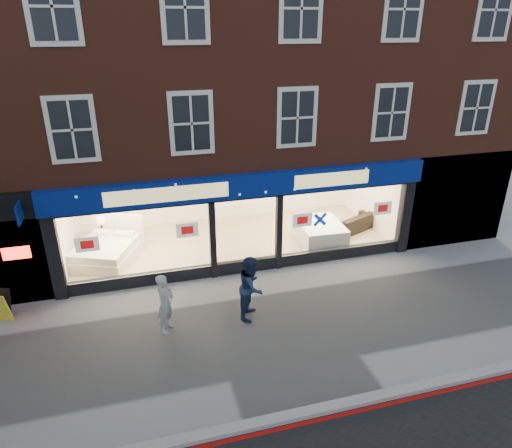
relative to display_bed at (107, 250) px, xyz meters
name	(u,v)px	position (x,y,z in m)	size (l,w,h in m)	color
ground	(276,328)	(4.25, -4.93, -0.44)	(120.00, 120.00, 0.00)	gray
kerb_line	(324,419)	(4.25, -8.03, -0.44)	(60.00, 0.10, 0.01)	#8C0A07
kerb_stone	(320,410)	(4.25, -7.83, -0.38)	(60.00, 0.25, 0.12)	gray
showroom_floor	(231,241)	(4.25, 0.32, -0.39)	(11.00, 4.50, 0.10)	tan
building	(216,42)	(4.23, 2.01, 6.23)	(19.00, 8.26, 10.30)	maroon
display_bed	(107,250)	(0.00, 0.00, 0.00)	(2.48, 2.68, 1.22)	white
bedside_table	(103,240)	(-0.15, 0.95, -0.07)	(0.45, 0.45, 0.55)	brown
mattress_stack	(320,233)	(7.22, -0.71, 0.03)	(1.56, 1.93, 0.73)	silver
sofa	(353,222)	(8.85, -0.02, -0.03)	(2.12, 0.83, 0.62)	black
a_board	(0,306)	(-2.65, -2.64, 0.00)	(0.58, 0.37, 0.89)	gold
pedestrian_grey	(165,303)	(1.53, -4.24, 0.36)	(0.58, 0.38, 1.60)	#9A9CA1
pedestrian_blue	(251,287)	(3.78, -4.19, 0.44)	(0.86, 0.67, 1.76)	#172542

